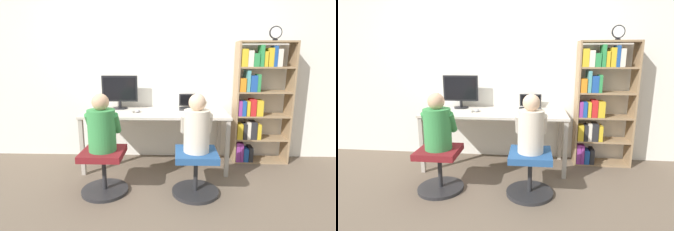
# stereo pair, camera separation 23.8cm
# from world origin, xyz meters

# --- Properties ---
(ground_plane) EXTENTS (14.00, 14.00, 0.00)m
(ground_plane) POSITION_xyz_m (0.00, 0.00, 0.00)
(ground_plane) COLOR brown
(wall_back) EXTENTS (10.00, 0.05, 2.60)m
(wall_back) POSITION_xyz_m (0.00, 0.78, 1.30)
(wall_back) COLOR white
(wall_back) RESTS_ON ground_plane
(desk) EXTENTS (1.90, 0.72, 0.77)m
(desk) POSITION_xyz_m (0.00, 0.36, 0.69)
(desk) COLOR beige
(desk) RESTS_ON ground_plane
(desktop_monitor) EXTENTS (0.50, 0.20, 0.47)m
(desktop_monitor) POSITION_xyz_m (-0.52, 0.57, 1.01)
(desktop_monitor) COLOR black
(desktop_monitor) RESTS_ON desk
(laptop) EXTENTS (0.31, 0.28, 0.21)m
(laptop) POSITION_xyz_m (0.47, 0.59, 0.81)
(laptop) COLOR #2D2D30
(laptop) RESTS_ON desk
(keyboard) EXTENTS (0.39, 0.13, 0.03)m
(keyboard) POSITION_xyz_m (-0.49, 0.30, 0.78)
(keyboard) COLOR silver
(keyboard) RESTS_ON desk
(computer_mouse_by_keyboard) EXTENTS (0.07, 0.10, 0.04)m
(computer_mouse_by_keyboard) POSITION_xyz_m (-0.24, 0.32, 0.79)
(computer_mouse_by_keyboard) COLOR #99999E
(computer_mouse_by_keyboard) RESTS_ON desk
(office_chair_left) EXTENTS (0.52, 0.52, 0.49)m
(office_chair_left) POSITION_xyz_m (-0.52, -0.39, 0.28)
(office_chair_left) COLOR #262628
(office_chair_left) RESTS_ON ground_plane
(office_chair_right) EXTENTS (0.52, 0.52, 0.49)m
(office_chair_right) POSITION_xyz_m (0.49, -0.40, 0.28)
(office_chair_right) COLOR #262628
(office_chair_right) RESTS_ON ground_plane
(person_at_monitor) EXTENTS (0.36, 0.31, 0.62)m
(person_at_monitor) POSITION_xyz_m (-0.52, -0.39, 0.76)
(person_at_monitor) COLOR #388C47
(person_at_monitor) RESTS_ON office_chair_left
(person_at_laptop) EXTENTS (0.34, 0.30, 0.62)m
(person_at_laptop) POSITION_xyz_m (0.49, -0.39, 0.76)
(person_at_laptop) COLOR beige
(person_at_laptop) RESTS_ON office_chair_right
(bookshelf) EXTENTS (0.77, 0.29, 1.70)m
(bookshelf) POSITION_xyz_m (1.39, 0.56, 0.88)
(bookshelf) COLOR #997A56
(bookshelf) RESTS_ON ground_plane
(desk_clock) EXTENTS (0.16, 0.03, 0.18)m
(desk_clock) POSITION_xyz_m (1.56, 0.50, 1.79)
(desk_clock) COLOR black
(desk_clock) RESTS_ON bookshelf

